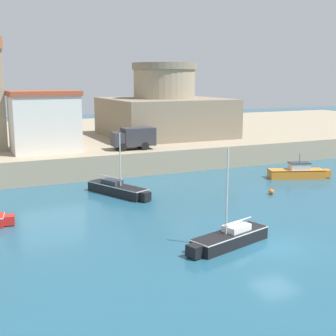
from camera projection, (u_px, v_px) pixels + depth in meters
name	position (u px, v px, depth m)	size (l,w,h in m)	color
ground_plane	(276.00, 247.00, 26.71)	(200.00, 200.00, 0.00)	#235670
quay_seawall	(86.00, 140.00, 63.25)	(120.00, 40.00, 2.31)	gray
motorboat_orange_1	(298.00, 172.00, 44.94)	(6.00, 3.31, 2.42)	orange
sailboat_black_2	(229.00, 238.00, 26.83)	(5.91, 2.88, 5.73)	black
sailboat_black_4	(118.00, 189.00, 38.43)	(3.63, 6.48, 5.13)	black
mooring_buoy	(271.00, 192.00, 38.67)	(0.45, 0.45, 0.45)	orange
fortress	(164.00, 111.00, 58.42)	(14.03, 14.03, 8.95)	gray
harbor_shed_near_wharf	(45.00, 121.00, 45.73)	(6.66, 4.73, 5.95)	silver
truck_on_quay	(133.00, 137.00, 47.50)	(4.40, 2.35, 2.20)	#333338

